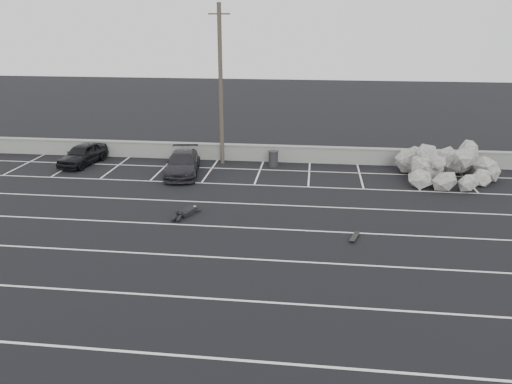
# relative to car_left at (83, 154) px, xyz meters

# --- Properties ---
(ground) EXTENTS (120.00, 120.00, 0.00)m
(ground) POSITION_rel_car_left_xyz_m (10.27, -11.86, -0.67)
(ground) COLOR black
(ground) RESTS_ON ground
(seawall) EXTENTS (50.00, 0.45, 1.06)m
(seawall) POSITION_rel_car_left_xyz_m (10.27, 2.14, -0.12)
(seawall) COLOR gray
(seawall) RESTS_ON ground
(stall_lines) EXTENTS (36.00, 20.05, 0.01)m
(stall_lines) POSITION_rel_car_left_xyz_m (10.19, -7.45, -0.66)
(stall_lines) COLOR silver
(stall_lines) RESTS_ON ground
(car_left) EXTENTS (2.18, 4.11, 1.33)m
(car_left) POSITION_rel_car_left_xyz_m (0.00, 0.00, 0.00)
(car_left) COLOR black
(car_left) RESTS_ON ground
(car_right) EXTENTS (2.55, 4.84, 1.34)m
(car_right) POSITION_rel_car_left_xyz_m (6.81, -1.35, 0.00)
(car_right) COLOR black
(car_right) RESTS_ON ground
(utility_pole) EXTENTS (1.29, 0.26, 9.66)m
(utility_pole) POSITION_rel_car_left_xyz_m (8.71, 1.34, 4.23)
(utility_pole) COLOR #4C4238
(utility_pole) RESTS_ON ground
(trash_bin) EXTENTS (0.72, 0.72, 0.98)m
(trash_bin) POSITION_rel_car_left_xyz_m (12.00, 1.00, -0.17)
(trash_bin) COLOR #262729
(trash_bin) RESTS_ON ground
(riprap_pile) EXTENTS (5.81, 5.10, 1.74)m
(riprap_pile) POSITION_rel_car_left_xyz_m (21.79, -0.19, 0.04)
(riprap_pile) COLOR #A6A39B
(riprap_pile) RESTS_ON ground
(person) EXTENTS (2.34, 2.91, 0.47)m
(person) POSITION_rel_car_left_xyz_m (8.72, -7.49, -0.43)
(person) COLOR black
(person) RESTS_ON ground
(skateboard) EXTENTS (0.48, 0.90, 0.10)m
(skateboard) POSITION_rel_car_left_xyz_m (16.32, -9.49, -0.58)
(skateboard) COLOR black
(skateboard) RESTS_ON ground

